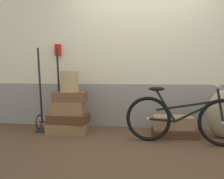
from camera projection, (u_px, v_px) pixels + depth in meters
The scene contains 12 objects.
ground at pixel (140, 141), 3.54m from camera, with size 10.22×5.20×0.06m, color #513823.
station_building at pixel (142, 48), 4.27m from camera, with size 8.22×0.74×2.77m.
suitcase_0 at pixel (68, 128), 3.91m from camera, with size 0.62×0.42×0.16m, color olive.
suitcase_1 at pixel (69, 119), 3.90m from camera, with size 0.60×0.40×0.14m, color #4C2D19.
suitcase_2 at pixel (68, 108), 3.90m from camera, with size 0.50×0.33×0.20m, color olive.
suitcase_3 at pixel (70, 97), 3.92m from camera, with size 0.50×0.36×0.15m, color brown.
suitcase_4 at pixel (174, 133), 3.69m from camera, with size 0.65×0.41×0.11m, color #4C2D19.
suitcase_5 at pixel (173, 122), 3.73m from camera, with size 0.58×0.35×0.18m, color #9E754C.
wicker_basket at pixel (69, 82), 3.88m from camera, with size 0.29×0.29×0.33m, color tan.
luggage_trolley at pixel (49, 109), 4.08m from camera, with size 0.40×0.35×1.36m.
burlap_sack at pixel (223, 114), 3.59m from camera, with size 0.43×0.37×0.70m, color #9E8966.
bicycle at pixel (184, 119), 3.30m from camera, with size 1.58×0.46×0.80m.
Camera 1 is at (0.07, -3.50, 0.97)m, focal length 39.34 mm.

